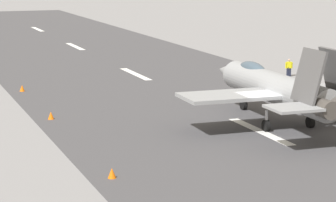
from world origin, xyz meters
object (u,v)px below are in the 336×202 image
at_px(marker_cone_mid, 51,116).
at_px(crew_person, 289,68).
at_px(marker_cone_far, 22,88).
at_px(fighter_jet, 275,87).
at_px(marker_cone_near, 112,173).

bearing_deg(marker_cone_mid, crew_person, -65.83).
height_order(crew_person, marker_cone_far, crew_person).
bearing_deg(marker_cone_far, fighter_jet, -142.94).
bearing_deg(marker_cone_near, marker_cone_far, 0.00).
height_order(fighter_jet, marker_cone_mid, fighter_jet).
xyz_separation_m(crew_person, marker_cone_far, (0.58, 24.91, -0.56)).
bearing_deg(fighter_jet, marker_cone_far, 37.06).
height_order(fighter_jet, crew_person, fighter_jet).
bearing_deg(crew_person, marker_cone_near, 136.41).
relative_size(fighter_jet, marker_cone_near, 31.88).
relative_size(fighter_jet, marker_cone_mid, 31.88).
distance_m(fighter_jet, marker_cone_near, 16.34).
bearing_deg(marker_cone_far, marker_cone_mid, 180.00).
distance_m(fighter_jet, crew_person, 20.95).
xyz_separation_m(marker_cone_near, marker_cone_far, (26.74, 0.00, 0.00)).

